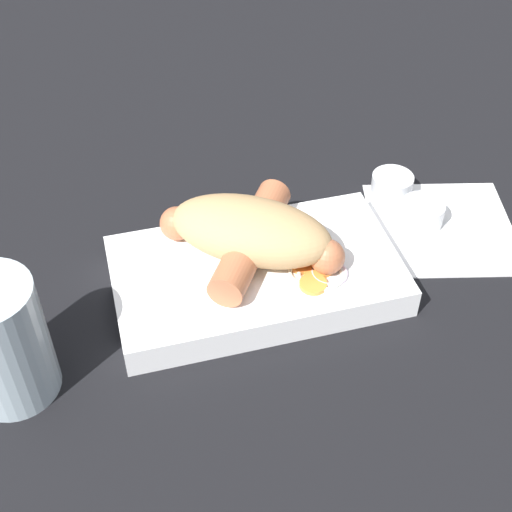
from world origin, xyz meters
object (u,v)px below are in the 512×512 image
sausage (250,240)px  condiment_cup_far (391,187)px  food_tray (256,275)px  condiment_cup_near (422,215)px  drink_glass (1,342)px  bread_roll (256,230)px

sausage → condiment_cup_far: bearing=23.7°
food_tray → condiment_cup_near: size_ratio=5.93×
condiment_cup_far → drink_glass: drink_glass is taller
food_tray → bread_roll: (0.00, 0.02, 0.04)m
bread_roll → sausage: 0.01m
food_tray → bread_roll: 0.05m
food_tray → bread_roll: size_ratio=1.55×
sausage → condiment_cup_far: (0.18, 0.08, -0.03)m
food_tray → condiment_cup_far: (0.18, 0.10, -0.00)m
food_tray → sausage: 0.04m
food_tray → condiment_cup_near: food_tray is taller
sausage → drink_glass: (-0.22, -0.08, 0.01)m
food_tray → condiment_cup_near: bearing=12.9°
bread_roll → condiment_cup_near: 0.19m
food_tray → condiment_cup_far: bearing=28.1°
sausage → bread_roll: bearing=16.9°
sausage → condiment_cup_near: bearing=8.1°
food_tray → sausage: sausage is taller
food_tray → sausage: bearing=94.7°
bread_roll → drink_glass: 0.24m
condiment_cup_near → food_tray: bearing=-167.1°
sausage → drink_glass: bearing=-161.2°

